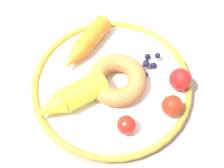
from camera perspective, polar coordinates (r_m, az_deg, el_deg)
name	(u,v)px	position (r m, az deg, el deg)	size (l,w,h in m)	color
dining_table	(93,109)	(0.69, -3.34, -4.29)	(1.02, 0.77, 0.72)	gray
plate	(112,85)	(0.59, 0.00, -0.14)	(0.29, 0.29, 0.02)	silver
carrot_orange	(85,44)	(0.62, -4.67, 6.92)	(0.13, 0.07, 0.03)	orange
carrot_yellow	(70,98)	(0.56, -7.35, -2.38)	(0.12, 0.12, 0.04)	yellow
donut	(117,80)	(0.57, 0.89, 0.78)	(0.10, 0.10, 0.03)	#C27D42
blueberry_pile	(148,63)	(0.61, 6.30, 3.57)	(0.05, 0.04, 0.02)	#191638
tomato_near	(126,125)	(0.54, 2.52, -7.15)	(0.03, 0.03, 0.03)	red
tomato_mid	(180,79)	(0.58, 11.79, 0.81)	(0.04, 0.04, 0.04)	red
tomato_far	(172,106)	(0.56, 10.43, -3.76)	(0.04, 0.04, 0.04)	red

